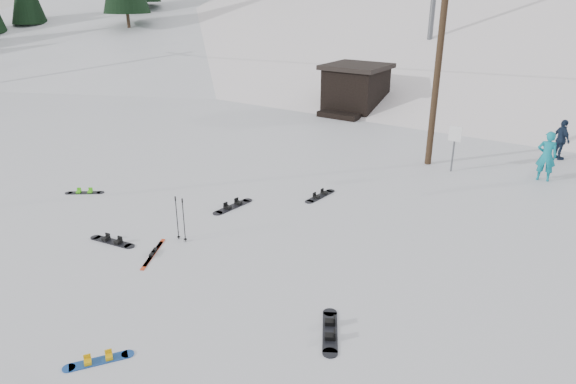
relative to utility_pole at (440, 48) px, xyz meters
The scene contains 17 objects.
ground 14.90m from the utility_pole, 98.13° to the right, with size 200.00×200.00×0.00m, color silver.
ski_slope 44.31m from the utility_pole, 92.79° to the left, with size 60.00×75.00×45.00m, color white.
ridge_left 53.35m from the utility_pole, 138.18° to the left, with size 34.00×85.00×38.00m, color silver.
treeline_left 44.65m from the utility_pole, 144.16° to the left, with size 20.00×64.00×10.00m, color black, non-canonical shape.
utility_pole is the anchor object (origin of this frame).
trail_sign 3.60m from the utility_pole, 21.04° to the right, with size 0.50×0.09×1.85m.
lift_hut 10.40m from the utility_pole, 135.24° to the left, with size 3.40×4.10×2.75m.
hero_snowboard 16.19m from the utility_pole, 93.98° to the right, with size 0.87×1.16×0.09m.
hero_skis 13.21m from the utility_pole, 106.55° to the right, with size 0.94×1.60×0.09m.
ski_poles 12.02m from the utility_pole, 107.83° to the right, with size 0.37×0.10×1.34m.
board_scatter_a 13.84m from the utility_pole, 112.77° to the right, with size 1.56×0.49×0.11m.
board_scatter_b 10.08m from the utility_pole, 115.17° to the right, with size 0.46×1.72×0.12m.
board_scatter_c 14.31m from the utility_pole, 131.75° to the right, with size 1.16×0.92×0.10m.
board_scatter_d 13.17m from the utility_pole, 79.58° to the right, with size 1.00×1.51×0.12m.
board_scatter_f 7.56m from the utility_pole, 108.16° to the right, with size 0.40×1.59×0.11m.
skier_teal 5.72m from the utility_pole, ahead, with size 0.70×0.46×1.92m, color #0E8092.
skier_navy 6.91m from the utility_pole, 40.14° to the left, with size 1.01×0.42×1.72m, color #17243A.
Camera 1 is at (8.55, -6.11, 6.82)m, focal length 32.00 mm.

